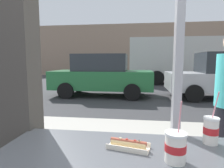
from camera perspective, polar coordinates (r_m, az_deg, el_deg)
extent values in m
plane|color=#38383A|center=(9.31, 9.07, -2.30)|extent=(60.00, 60.00, 0.00)
cube|color=#B2ADA3|center=(3.13, 12.29, -19.73)|extent=(16.00, 2.80, 0.14)
cube|color=#35373A|center=(1.34, 18.97, -15.07)|extent=(2.02, 0.02, 0.02)
cube|color=#423D38|center=(1.57, -28.81, 5.66)|extent=(0.40, 0.20, 2.90)
cube|color=#9E9EA3|center=(1.32, 19.83, 17.91)|extent=(0.05, 0.08, 1.49)
cube|color=gray|center=(20.24, 8.40, 10.08)|extent=(28.00, 1.20, 5.29)
cylinder|color=silver|center=(1.28, 27.74, -12.64)|extent=(0.08, 0.08, 0.15)
cylinder|color=red|center=(1.27, 27.76, -12.33)|extent=(0.08, 0.08, 0.04)
cylinder|color=black|center=(1.25, 27.91, -9.65)|extent=(0.07, 0.07, 0.01)
cylinder|color=white|center=(1.25, 27.94, -9.21)|extent=(0.09, 0.09, 0.01)
cylinder|color=pink|center=(1.24, 28.73, -6.41)|extent=(0.03, 0.04, 0.20)
cylinder|color=silver|center=(1.00, 18.64, -18.04)|extent=(0.10, 0.10, 0.13)
cylinder|color=red|center=(0.99, 18.65, -17.68)|extent=(0.10, 0.10, 0.04)
cylinder|color=black|center=(0.97, 18.78, -14.64)|extent=(0.09, 0.09, 0.01)
cylinder|color=white|center=(0.97, 18.81, -14.09)|extent=(0.10, 0.10, 0.01)
cylinder|color=pink|center=(0.95, 19.75, -10.56)|extent=(0.01, 0.04, 0.20)
cube|color=beige|center=(1.11, 4.96, -18.66)|extent=(0.25, 0.14, 0.01)
cube|color=beige|center=(1.07, 4.26, -19.17)|extent=(0.23, 0.06, 0.03)
cube|color=beige|center=(1.15, 5.61, -17.20)|extent=(0.23, 0.06, 0.03)
cylinder|color=#DBB77A|center=(1.10, 4.97, -17.58)|extent=(0.20, 0.08, 0.04)
cylinder|color=#9E4733|center=(1.10, 4.98, -17.01)|extent=(0.20, 0.07, 0.03)
cube|color=beige|center=(1.08, 8.32, -16.78)|extent=(0.01, 0.01, 0.01)
cube|color=beige|center=(1.10, 2.58, -16.15)|extent=(0.02, 0.01, 0.01)
cube|color=beige|center=(1.08, 8.21, -16.77)|extent=(0.01, 0.01, 0.01)
cube|color=red|center=(1.09, 4.49, -16.38)|extent=(0.01, 0.01, 0.01)
cube|color=red|center=(1.08, 6.98, -16.65)|extent=(0.01, 0.01, 0.01)
cube|color=#236B38|center=(8.04, -3.00, 1.34)|extent=(4.19, 1.74, 0.75)
cube|color=#282D33|center=(8.02, -3.41, 6.50)|extent=(2.18, 1.53, 0.70)
cylinder|color=black|center=(8.81, 6.40, -0.67)|extent=(0.64, 0.18, 0.64)
cylinder|color=black|center=(7.10, 6.11, -2.47)|extent=(0.64, 0.18, 0.64)
cylinder|color=black|center=(9.24, -9.95, -0.38)|extent=(0.64, 0.18, 0.64)
cylinder|color=black|center=(7.61, -13.86, -2.00)|extent=(0.64, 0.18, 0.64)
cube|color=#BCBCC1|center=(8.60, 30.63, 0.61)|extent=(4.27, 1.75, 0.71)
cylinder|color=black|center=(9.06, 20.59, -0.86)|extent=(0.64, 0.18, 0.64)
cylinder|color=black|center=(7.38, 23.63, -2.65)|extent=(0.64, 0.18, 0.64)
cube|color=beige|center=(13.16, 17.61, 7.55)|extent=(5.46, 2.20, 2.50)
cylinder|color=black|center=(15.20, 29.96, 2.08)|extent=(0.90, 0.24, 0.90)
cylinder|color=black|center=(14.15, 12.50, 2.55)|extent=(0.90, 0.24, 0.90)
cylinder|color=black|center=(11.97, 13.40, 1.78)|extent=(0.90, 0.24, 0.90)
cylinder|color=#28262F|center=(2.47, 29.60, -15.43)|extent=(0.14, 0.14, 0.84)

